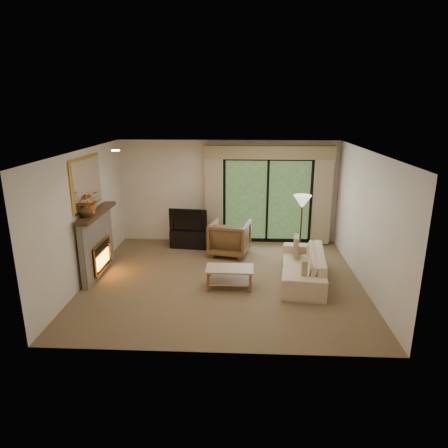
{
  "coord_description": "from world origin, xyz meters",
  "views": [
    {
      "loc": [
        0.37,
        -7.46,
        3.41
      ],
      "look_at": [
        0.0,
        0.3,
        1.1
      ],
      "focal_mm": 32.0,
      "sensor_mm": 36.0,
      "label": 1
    }
  ],
  "objects_px": {
    "media_console": "(189,238)",
    "armchair": "(230,238)",
    "sofa": "(303,266)",
    "coffee_table": "(230,278)"
  },
  "relations": [
    {
      "from": "media_console",
      "to": "coffee_table",
      "type": "bearing_deg",
      "value": -58.44
    },
    {
      "from": "media_console",
      "to": "armchair",
      "type": "height_order",
      "value": "armchair"
    },
    {
      "from": "armchair",
      "to": "coffee_table",
      "type": "distance_m",
      "value": 1.83
    },
    {
      "from": "media_console",
      "to": "sofa",
      "type": "distance_m",
      "value": 3.16
    },
    {
      "from": "coffee_table",
      "to": "armchair",
      "type": "bearing_deg",
      "value": 92.45
    },
    {
      "from": "media_console",
      "to": "sofa",
      "type": "height_order",
      "value": "sofa"
    },
    {
      "from": "armchair",
      "to": "media_console",
      "type": "bearing_deg",
      "value": -12.68
    },
    {
      "from": "media_console",
      "to": "armchair",
      "type": "bearing_deg",
      "value": -18.45
    },
    {
      "from": "armchair",
      "to": "sofa",
      "type": "bearing_deg",
      "value": 149.74
    },
    {
      "from": "sofa",
      "to": "armchair",
      "type": "bearing_deg",
      "value": -125.63
    }
  ]
}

